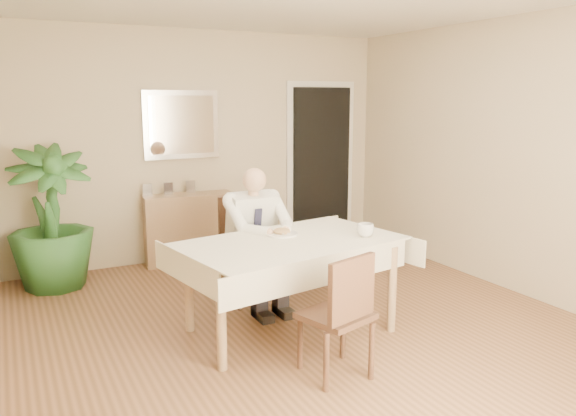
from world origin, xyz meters
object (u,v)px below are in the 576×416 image
dining_table (290,251)px  seated_man (259,232)px  coffee_mug (365,230)px  sideboard (189,228)px  chair_far (247,241)px  potted_palm (51,218)px  chair_near (342,310)px

dining_table → seated_man: size_ratio=1.51×
coffee_mug → sideboard: (-0.72, 2.42, -0.41)m
chair_far → potted_palm: bearing=144.8°
dining_table → coffee_mug: (0.59, -0.17, 0.14)m
dining_table → seated_man: (0.00, 0.59, 0.02)m
sideboard → coffee_mug: bearing=-67.6°
dining_table → sideboard: size_ratio=1.92×
sideboard → potted_palm: (-1.45, -0.25, 0.31)m
seated_man → potted_palm: potted_palm is taller
chair_near → potted_palm: bearing=101.6°
chair_far → potted_palm: (-1.59, 1.12, 0.16)m
seated_man → chair_far: bearing=90.0°
coffee_mug → seated_man: bearing=127.7°
sideboard → potted_palm: bearing=-164.6°
sideboard → chair_far: bearing=-78.6°
chair_far → potted_palm: 1.95m
seated_man → coffee_mug: 0.97m
sideboard → chair_near: bearing=-82.8°
dining_table → chair_far: size_ratio=1.98×
chair_far → sideboard: bearing=95.7°
chair_near → potted_palm: potted_palm is taller
seated_man → sideboard: seated_man is taller
dining_table → chair_near: bearing=-103.7°
chair_near → seated_man: size_ratio=0.69×
dining_table → coffee_mug: bearing=-25.8°
coffee_mug → sideboard: coffee_mug is taller
seated_man → sideboard: 1.69m
chair_near → sideboard: size_ratio=0.88×
seated_man → sideboard: size_ratio=1.27×
seated_man → sideboard: bearing=94.6°
sideboard → potted_palm: 1.50m
dining_table → seated_man: bearing=80.1°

